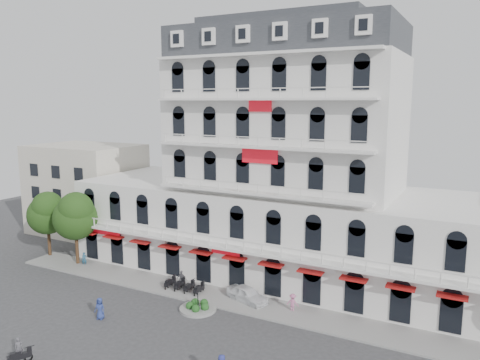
# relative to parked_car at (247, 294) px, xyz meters

# --- Properties ---
(ground) EXTENTS (120.00, 120.00, 0.00)m
(ground) POSITION_rel_parked_car_xyz_m (0.01, -9.50, -0.72)
(ground) COLOR #38383A
(ground) RESTS_ON ground
(sidewalk) EXTENTS (53.00, 4.00, 0.16)m
(sidewalk) POSITION_rel_parked_car_xyz_m (0.01, -0.50, -0.64)
(sidewalk) COLOR gray
(sidewalk) RESTS_ON ground
(main_building) EXTENTS (45.00, 15.00, 25.80)m
(main_building) POSITION_rel_parked_car_xyz_m (0.01, 8.50, 9.25)
(main_building) COLOR silver
(main_building) RESTS_ON ground
(flank_building_west) EXTENTS (14.00, 10.00, 12.00)m
(flank_building_west) POSITION_rel_parked_car_xyz_m (-29.99, 10.50, 5.28)
(flank_building_west) COLOR beige
(flank_building_west) RESTS_ON ground
(traffic_island) EXTENTS (3.20, 3.20, 1.60)m
(traffic_island) POSITION_rel_parked_car_xyz_m (-2.99, -3.50, -0.46)
(traffic_island) COLOR gray
(traffic_island) RESTS_ON ground
(parked_scooter_row) EXTENTS (4.40, 1.80, 1.10)m
(parked_scooter_row) POSITION_rel_parked_car_xyz_m (-6.34, -0.70, -0.72)
(parked_scooter_row) COLOR black
(parked_scooter_row) RESTS_ON ground
(tree_west_outer) EXTENTS (4.50, 4.48, 7.76)m
(tree_west_outer) POSITION_rel_parked_car_xyz_m (-25.93, 0.48, 4.63)
(tree_west_outer) COLOR #382314
(tree_west_outer) RESTS_ON ground
(tree_west_inner) EXTENTS (4.76, 4.76, 8.25)m
(tree_west_inner) POSITION_rel_parked_car_xyz_m (-20.93, -0.02, 4.97)
(tree_west_inner) COLOR #382314
(tree_west_inner) RESTS_ON ground
(parked_car) EXTENTS (4.51, 2.90, 1.43)m
(parked_car) POSITION_rel_parked_car_xyz_m (0.00, 0.00, 0.00)
(parked_car) COLOR white
(parked_car) RESTS_ON ground
(rider_west) EXTENTS (0.99, 1.57, 1.94)m
(rider_west) POSITION_rel_parked_car_xyz_m (-9.27, -16.24, 0.11)
(rider_west) COLOR black
(rider_west) RESTS_ON ground
(pedestrian_left) EXTENTS (0.99, 0.74, 1.83)m
(pedestrian_left) POSITION_rel_parked_car_xyz_m (-9.26, -8.66, 0.20)
(pedestrian_left) COLOR navy
(pedestrian_left) RESTS_ON ground
(pedestrian_mid) EXTENTS (1.05, 0.58, 1.69)m
(pedestrian_mid) POSITION_rel_parked_car_xyz_m (-7.10, 0.00, 0.13)
(pedestrian_mid) COLOR #504F55
(pedestrian_mid) RESTS_ON ground
(pedestrian_right) EXTENTS (1.09, 0.68, 1.62)m
(pedestrian_right) POSITION_rel_parked_car_xyz_m (4.36, 0.00, 0.10)
(pedestrian_right) COLOR #BE6492
(pedestrian_right) RESTS_ON ground
(pedestrian_far) EXTENTS (0.66, 0.64, 1.52)m
(pedestrian_far) POSITION_rel_parked_car_xyz_m (-19.99, 0.00, 0.05)
(pedestrian_far) COLOR #24506C
(pedestrian_far) RESTS_ON ground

